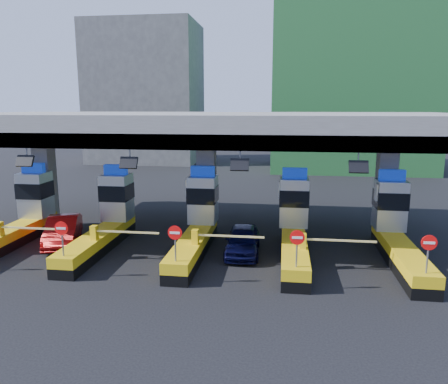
# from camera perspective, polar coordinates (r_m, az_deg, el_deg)

# --- Properties ---
(ground) EXTENTS (120.00, 120.00, 0.00)m
(ground) POSITION_cam_1_polar(r_m,az_deg,el_deg) (23.22, -3.51, -7.43)
(ground) COLOR black
(ground) RESTS_ON ground
(toll_canopy) EXTENTS (28.00, 12.09, 7.00)m
(toll_canopy) POSITION_cam_1_polar(r_m,az_deg,el_deg) (24.86, -2.38, 8.24)
(toll_canopy) COLOR slate
(toll_canopy) RESTS_ON ground
(toll_lane_far_left) EXTENTS (4.43, 8.00, 4.16)m
(toll_lane_far_left) POSITION_cam_1_polar(r_m,az_deg,el_deg) (26.82, -24.90, -2.82)
(toll_lane_far_left) COLOR black
(toll_lane_far_left) RESTS_ON ground
(toll_lane_left) EXTENTS (4.43, 8.00, 4.16)m
(toll_lane_left) POSITION_cam_1_polar(r_m,az_deg,el_deg) (24.51, -14.98, -3.39)
(toll_lane_left) COLOR black
(toll_lane_left) RESTS_ON ground
(toll_lane_center) EXTENTS (4.43, 8.00, 4.16)m
(toll_lane_center) POSITION_cam_1_polar(r_m,az_deg,el_deg) (23.07, -3.41, -3.93)
(toll_lane_center) COLOR black
(toll_lane_center) RESTS_ON ground
(toll_lane_right) EXTENTS (4.43, 8.00, 4.16)m
(toll_lane_right) POSITION_cam_1_polar(r_m,az_deg,el_deg) (22.67, 9.12, -4.33)
(toll_lane_right) COLOR black
(toll_lane_right) RESTS_ON ground
(toll_lane_far_right) EXTENTS (4.43, 8.00, 4.16)m
(toll_lane_far_right) POSITION_cam_1_polar(r_m,az_deg,el_deg) (23.35, 21.52, -4.52)
(toll_lane_far_right) COLOR black
(toll_lane_far_right) RESTS_ON ground
(bg_building_scaffold) EXTENTS (18.00, 12.00, 28.00)m
(bg_building_scaffold) POSITION_cam_1_polar(r_m,az_deg,el_deg) (54.52, 16.54, 17.68)
(bg_building_scaffold) COLOR #1E5926
(bg_building_scaffold) RESTS_ON ground
(bg_building_concrete) EXTENTS (14.00, 10.00, 18.00)m
(bg_building_concrete) POSITION_cam_1_polar(r_m,az_deg,el_deg) (60.45, -10.19, 12.51)
(bg_building_concrete) COLOR #4C4C49
(bg_building_concrete) RESTS_ON ground
(van) EXTENTS (1.82, 4.24, 1.42)m
(van) POSITION_cam_1_polar(r_m,az_deg,el_deg) (22.29, 2.46, -6.29)
(van) COLOR black
(van) RESTS_ON ground
(red_car) EXTENTS (3.00, 4.79, 1.49)m
(red_car) POSITION_cam_1_polar(r_m,az_deg,el_deg) (25.40, -20.28, -4.73)
(red_car) COLOR #9A0C0B
(red_car) RESTS_ON ground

